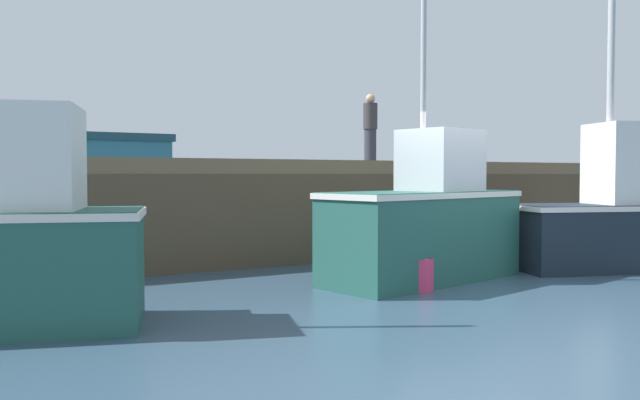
% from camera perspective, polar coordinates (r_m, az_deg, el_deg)
% --- Properties ---
extents(ground, '(120.00, 160.00, 0.10)m').
position_cam_1_polar(ground, '(9.70, 13.68, -7.50)').
color(ground, '#334C60').
extents(pier, '(14.72, 6.87, 1.84)m').
position_cam_1_polar(pier, '(15.36, 2.75, 2.00)').
color(pier, brown).
rests_on(pier, ground).
extents(fishing_boat_near_right, '(3.49, 1.91, 4.16)m').
position_cam_1_polar(fishing_boat_near_right, '(9.90, 9.04, -1.99)').
color(fishing_boat_near_right, '#23564C').
rests_on(fishing_boat_near_right, ground).
extents(fishing_boat_mid, '(3.44, 2.25, 5.53)m').
position_cam_1_polar(fishing_boat_mid, '(12.01, 24.01, -1.21)').
color(fishing_boat_mid, '#19232D').
rests_on(fishing_boat_mid, ground).
extents(rowboat, '(1.86, 1.46, 0.39)m').
position_cam_1_polar(rowboat, '(14.97, 23.65, -3.34)').
color(rowboat, silver).
rests_on(rowboat, ground).
extents(dockworker, '(0.34, 0.34, 1.66)m').
position_cam_1_polar(dockworker, '(15.88, 4.36, 6.15)').
color(dockworker, '#2D3342').
rests_on(dockworker, pier).
extents(warehouse, '(11.27, 5.93, 4.29)m').
position_cam_1_polar(warehouse, '(46.96, -19.99, 2.79)').
color(warehouse, '#2D6B7A').
rests_on(warehouse, ground).
extents(mooring_buoy_foreground, '(0.50, 0.50, 0.69)m').
position_cam_1_polar(mooring_buoy_foreground, '(9.14, 8.22, -5.77)').
color(mooring_buoy_foreground, '#DB3866').
rests_on(mooring_buoy_foreground, ground).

